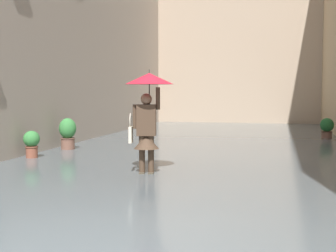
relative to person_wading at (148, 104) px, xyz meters
name	(u,v)px	position (x,y,z in m)	size (l,w,h in m)	color
ground_plane	(208,146)	(-0.43, -5.38, -1.46)	(60.00, 60.00, 0.00)	gray
flood_water	(208,145)	(-0.43, -5.38, -1.42)	(9.13, 26.09, 0.07)	#515B60
building_facade_far	(239,33)	(-0.43, -16.32, 3.34)	(11.93, 1.80, 9.59)	tan
person_wading	(148,104)	(0.00, 0.00, 0.00)	(0.96, 0.96, 2.13)	#4C4233
potted_plant_near_right	(68,133)	(3.25, -3.24, -0.94)	(0.48, 0.48, 0.95)	brown
potted_plant_mid_right	(32,143)	(3.38, -1.47, -1.03)	(0.40, 0.40, 0.73)	brown
potted_plant_far_left	(327,128)	(-4.18, -8.19, -1.03)	(0.47, 0.47, 0.77)	brown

